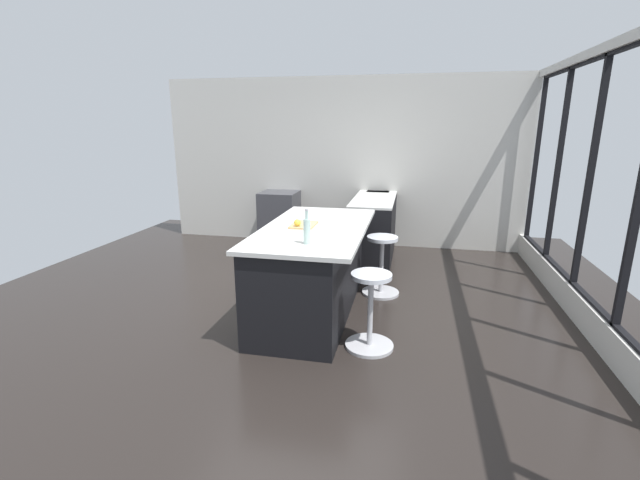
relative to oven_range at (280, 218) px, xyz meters
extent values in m
plane|color=black|center=(2.47, 0.95, -0.45)|extent=(7.69, 7.69, 0.00)
cube|color=beige|center=(2.47, 3.90, 2.22)|extent=(5.64, 0.12, 0.09)
cube|color=beige|center=(2.47, 3.90, -0.30)|extent=(5.64, 0.12, 0.30)
cube|color=black|center=(2.47, 3.90, 2.18)|extent=(5.19, 0.06, 0.06)
cube|color=black|center=(2.47, 3.90, -0.15)|extent=(5.19, 0.06, 0.06)
cube|color=black|center=(-0.12, 3.90, 1.02)|extent=(0.05, 0.06, 2.32)
cube|color=black|center=(0.91, 3.90, 1.02)|extent=(0.05, 0.06, 2.32)
cube|color=black|center=(1.95, 3.90, 1.02)|extent=(0.05, 0.06, 2.32)
cube|color=beige|center=(-0.35, 0.95, 0.91)|extent=(0.12, 5.91, 2.72)
cube|color=black|center=(0.00, 1.61, 0.00)|extent=(2.52, 0.60, 0.89)
cube|color=silver|center=(0.00, 1.61, 0.46)|extent=(2.52, 0.60, 0.03)
cube|color=#38383D|center=(-0.32, 1.61, 0.42)|extent=(0.44, 0.36, 0.12)
cylinder|color=#B7B7BC|center=(-0.32, 1.46, 0.62)|extent=(0.02, 0.02, 0.28)
cube|color=#38383D|center=(0.00, 0.00, 0.00)|extent=(0.60, 0.60, 0.89)
cube|color=black|center=(0.00, 0.30, -0.04)|extent=(0.44, 0.01, 0.32)
cube|color=black|center=(2.57, 1.14, 0.01)|extent=(2.03, 0.84, 0.91)
cube|color=silver|center=(2.57, 1.19, 0.48)|extent=(2.09, 1.04, 0.04)
cylinder|color=#B7B7BC|center=(1.91, 1.84, -0.43)|extent=(0.44, 0.44, 0.03)
cylinder|color=#B7B7BC|center=(1.91, 1.84, -0.10)|extent=(0.05, 0.05, 0.65)
cylinder|color=silver|center=(1.91, 1.84, 0.24)|extent=(0.36, 0.36, 0.04)
cylinder|color=#B7B7BC|center=(3.23, 1.84, -0.43)|extent=(0.44, 0.44, 0.03)
cylinder|color=#B7B7BC|center=(3.23, 1.84, -0.10)|extent=(0.05, 0.05, 0.65)
cylinder|color=silver|center=(3.23, 1.84, 0.24)|extent=(0.36, 0.36, 0.04)
cube|color=tan|center=(2.57, 1.07, 0.51)|extent=(0.36, 0.24, 0.02)
sphere|color=gold|center=(2.68, 1.03, 0.56)|extent=(0.07, 0.07, 0.07)
cylinder|color=silver|center=(3.25, 1.27, 0.61)|extent=(0.06, 0.06, 0.22)
cylinder|color=silver|center=(3.25, 1.27, 0.76)|extent=(0.03, 0.03, 0.08)
cylinder|color=#B7B7BC|center=(3.25, 1.27, 0.81)|extent=(0.03, 0.03, 0.02)
camera|label=1|loc=(6.81, 2.15, 1.51)|focal=24.29mm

